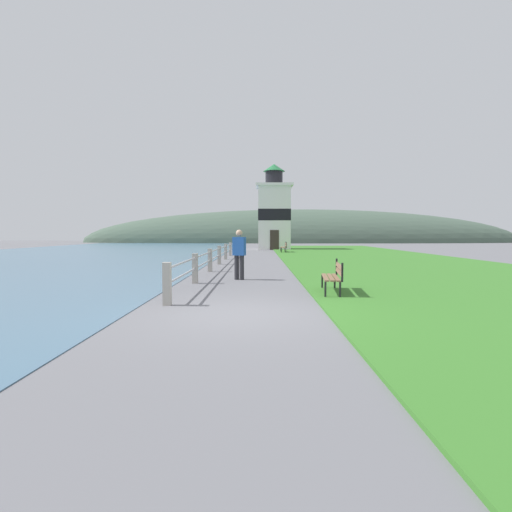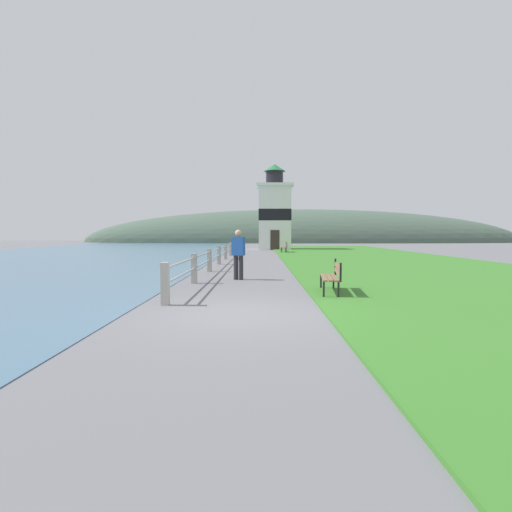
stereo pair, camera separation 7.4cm
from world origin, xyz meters
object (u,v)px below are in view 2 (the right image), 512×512
park_bench_near (332,275)px  person_strolling (238,253)px  lighthouse (274,213)px  park_bench_midway (285,246)px

park_bench_near → person_strolling: 4.46m
lighthouse → park_bench_midway: bearing=-84.8°
park_bench_near → person_strolling: size_ratio=1.00×
park_bench_near → park_bench_midway: (0.10, 23.50, 0.00)m
park_bench_midway → lighthouse: bearing=-84.0°
lighthouse → person_strolling: bearing=-94.7°
park_bench_near → person_strolling: person_strolling is taller
park_bench_near → lighthouse: 30.82m
park_bench_midway → person_strolling: bearing=82.6°
park_bench_midway → lighthouse: lighthouse is taller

